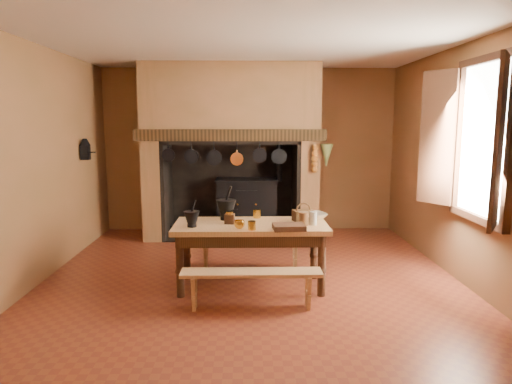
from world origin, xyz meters
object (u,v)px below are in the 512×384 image
at_px(iron_range, 247,205).
at_px(work_table, 251,234).
at_px(mixing_bowl, 313,216).
at_px(wicker_basket, 303,215).
at_px(bench_front, 251,281).
at_px(coffee_grinder, 230,218).

height_order(iron_range, work_table, iron_range).
height_order(mixing_bowl, wicker_basket, wicker_basket).
height_order(bench_front, coffee_grinder, coffee_grinder).
bearing_deg(coffee_grinder, iron_range, 91.11).
xyz_separation_m(iron_range, bench_front, (0.04, -3.22, -0.18)).
height_order(work_table, bench_front, work_table).
distance_m(bench_front, coffee_grinder, 0.85).
bearing_deg(coffee_grinder, work_table, 2.96).
xyz_separation_m(coffee_grinder, mixing_bowl, (0.97, 0.19, -0.02)).
relative_size(work_table, bench_front, 1.21).
xyz_separation_m(coffee_grinder, wicker_basket, (0.85, 0.11, 0.01)).
relative_size(bench_front, coffee_grinder, 8.47).
height_order(work_table, wicker_basket, wicker_basket).
relative_size(bench_front, mixing_bowl, 4.47).
xyz_separation_m(iron_range, mixing_bowl, (0.77, -2.39, 0.31)).
height_order(iron_range, coffee_grinder, iron_range).
distance_m(bench_front, wicker_basket, 1.09).
bearing_deg(bench_front, wicker_basket, 50.57).
distance_m(iron_range, coffee_grinder, 2.61).
height_order(iron_range, bench_front, iron_range).
bearing_deg(work_table, iron_range, 90.86).
xyz_separation_m(bench_front, wicker_basket, (0.61, 0.74, 0.52)).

